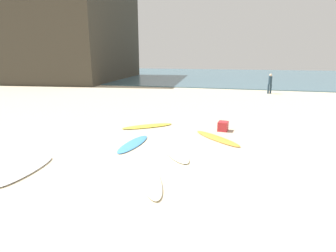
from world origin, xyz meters
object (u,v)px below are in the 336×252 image
surfboard_3 (217,138)px  surfboard_0 (27,170)px  surfboard_5 (133,144)px  beachgoer_near (270,83)px  surfboard_4 (150,178)px  surfboard_1 (148,126)px  beach_cooler (223,126)px  surfboard_2 (175,152)px

surfboard_3 → surfboard_0: bearing=-3.1°
surfboard_5 → beachgoer_near: bearing=-107.2°
surfboard_4 → beachgoer_near: (4.09, 17.87, 0.86)m
surfboard_1 → surfboard_3: bearing=34.0°
surfboard_0 → surfboard_1: surfboard_0 is taller
surfboard_3 → beachgoer_near: 14.30m
surfboard_0 → surfboard_3: bearing=39.0°
surfboard_1 → surfboard_5: bearing=-30.2°
surfboard_5 → surfboard_1: bearing=-78.9°
surfboard_1 → beachgoer_near: (5.93, 13.01, 0.86)m
surfboard_4 → beachgoer_near: bearing=-129.7°
surfboard_4 → beach_cooler: (1.37, 5.12, 0.15)m
surfboard_1 → beachgoer_near: beachgoer_near is taller
beach_cooler → surfboard_1: bearing=-175.3°
surfboard_2 → surfboard_3: (1.12, 1.93, -0.01)m
surfboard_3 → beach_cooler: beach_cooler is taller
surfboard_0 → surfboard_4: same height
surfboard_4 → beachgoer_near: size_ratio=1.40×
surfboard_2 → surfboard_4: bearing=-128.1°
surfboard_4 → surfboard_5: (-1.48, 2.43, -0.01)m
surfboard_2 → surfboard_0: bearing=-179.4°
surfboard_1 → surfboard_4: bearing=-17.8°
surfboard_0 → surfboard_5: (1.83, 2.88, -0.01)m
beach_cooler → surfboard_5: bearing=-136.7°
surfboard_5 → surfboard_4: bearing=124.1°
surfboard_1 → surfboard_2: (1.98, -2.91, 0.00)m
surfboard_1 → beach_cooler: beach_cooler is taller
surfboard_2 → beach_cooler: bearing=34.6°
surfboard_3 → surfboard_5: 3.10m
beach_cooler → surfboard_2: bearing=-111.2°
surfboard_1 → surfboard_3: 3.24m
surfboard_0 → surfboard_2: 4.19m
beach_cooler → surfboard_4: bearing=-104.9°
surfboard_4 → beach_cooler: size_ratio=4.88×
surfboard_1 → surfboard_4: surfboard_4 is taller
surfboard_3 → surfboard_5: size_ratio=1.11×
surfboard_2 → beachgoer_near: size_ratio=1.20×
surfboard_1 → beachgoer_near: bearing=117.0°
surfboard_2 → beach_cooler: size_ratio=4.20×
surfboard_1 → surfboard_5: surfboard_1 is taller
surfboard_0 → surfboard_4: bearing=3.1°
surfboard_0 → beachgoer_near: beachgoer_near is taller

